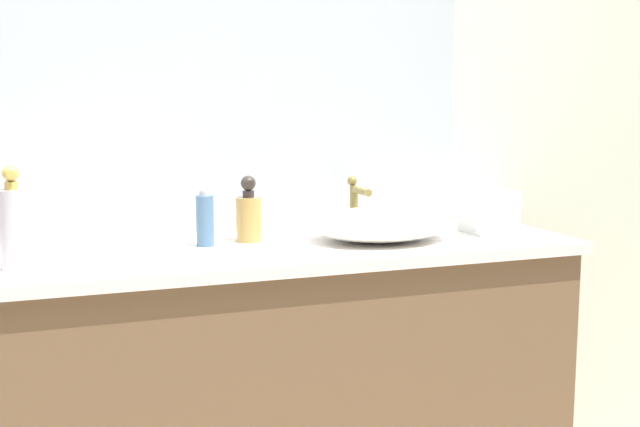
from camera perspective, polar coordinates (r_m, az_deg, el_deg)
bathroom_wall_rear at (r=2.32m, az=-8.21°, el=9.78°), size 6.00×0.06×2.60m
vanity_counter at (r=2.20m, az=-4.49°, el=-13.31°), size 1.71×0.52×0.85m
wall_mirror_panel at (r=2.31m, az=-6.60°, el=14.52°), size 1.42×0.01×1.27m
sink_basin at (r=2.16m, az=4.31°, el=-0.75°), size 0.38×0.31×0.09m
faucet at (r=2.31m, az=2.57°, el=1.10°), size 0.03×0.14×0.15m
soap_dispenser at (r=2.14m, az=-5.10°, el=-0.09°), size 0.07×0.07×0.18m
lotion_bottle at (r=1.91m, az=-20.98°, el=-0.76°), size 0.06×0.06×0.23m
perfume_bottle at (r=2.09m, az=-8.18°, el=-0.46°), size 0.05×0.05×0.15m
tissue_box at (r=2.32m, az=11.92°, el=0.33°), size 0.13×0.13×0.16m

